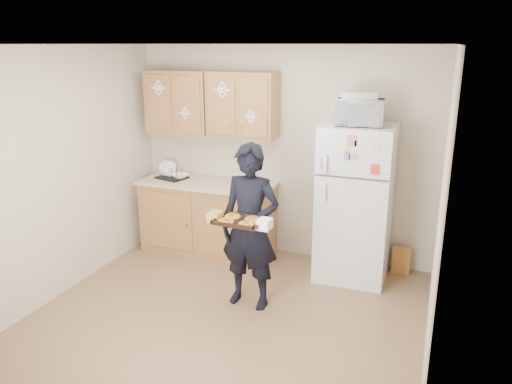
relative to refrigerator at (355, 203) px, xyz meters
The scene contains 23 objects.
floor 1.92m from the refrigerator, 123.60° to the right, with size 3.60×3.60×0.00m, color brown.
ceiling 2.38m from the refrigerator, 123.60° to the right, with size 3.60×3.60×0.00m, color silver.
wall_back 1.10m from the refrigerator, 158.72° to the left, with size 3.60×0.04×2.50m, color #C0B29C.
wall_front 3.39m from the refrigerator, 106.39° to the right, with size 3.60×0.04×2.50m, color #C0B29C.
wall_left 3.13m from the refrigerator, 152.53° to the right, with size 0.04×3.60×2.50m, color #C0B29C.
wall_right 1.71m from the refrigerator, 59.27° to the right, with size 0.04×3.60×2.50m, color #C0B29C.
refrigerator is the anchor object (origin of this frame).
base_cabinet 1.85m from the refrigerator, behind, with size 1.60×0.60×0.86m, color brown.
countertop 1.80m from the refrigerator, behind, with size 1.64×0.64×0.04m, color beige.
upper_cab_left 2.41m from the refrigerator, behind, with size 0.80×0.33×0.75m, color brown.
upper_cab_right 1.70m from the refrigerator, behind, with size 0.80×0.33×0.75m, color brown.
cereal_box 0.89m from the refrigerator, 24.99° to the left, with size 0.20×0.07×0.32m, color #CA9347.
person 1.30m from the refrigerator, 129.81° to the right, with size 0.59×0.39×1.63m, color black.
baking_tray 1.54m from the refrigerator, 122.19° to the right, with size 0.43×0.31×0.04m, color black.
pizza_front_left 1.65m from the refrigerator, 124.01° to the right, with size 0.14×0.14×0.02m, color orange.
pizza_front_right 1.56m from the refrigerator, 117.69° to the right, with size 0.14×0.14×0.02m, color orange.
pizza_back_left 1.53m from the refrigerator, 126.78° to the right, with size 0.14×0.14×0.02m, color orange.
pizza_back_right 1.43m from the refrigerator, 120.10° to the right, with size 0.14×0.14×0.02m, color orange.
microwave 0.98m from the refrigerator, 91.16° to the right, with size 0.48×0.32×0.27m, color silver.
foil_pan 1.15m from the refrigerator, 126.14° to the right, with size 0.35×0.25×0.08m, color silver.
dish_rack 2.28m from the refrigerator, behind, with size 0.35×0.26×0.14m, color black.
bowl 2.17m from the refrigerator, behind, with size 0.21×0.21×0.05m, color white.
soap_bottle 1.28m from the refrigerator, behind, with size 0.09×0.10×0.21m, color silver.
Camera 1 is at (1.75, -3.75, 2.51)m, focal length 35.00 mm.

